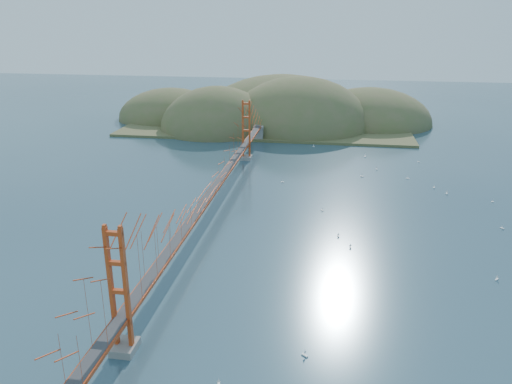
# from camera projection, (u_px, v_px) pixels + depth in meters

# --- Properties ---
(ground) EXTENTS (320.00, 320.00, 0.00)m
(ground) POSITION_uv_depth(u_px,v_px,m) (210.00, 217.00, 70.56)
(ground) COLOR #2A4755
(ground) RESTS_ON ground
(bridge) EXTENTS (2.20, 94.40, 12.00)m
(bridge) POSITION_uv_depth(u_px,v_px,m) (209.00, 169.00, 68.36)
(bridge) COLOR gray
(bridge) RESTS_ON ground
(far_headlands) EXTENTS (84.00, 58.00, 25.00)m
(far_headlands) POSITION_uv_depth(u_px,v_px,m) (279.00, 121.00, 133.94)
(far_headlands) COLOR brown
(far_headlands) RESTS_ON ground
(sailboat_8) EXTENTS (0.50, 0.49, 0.56)m
(sailboat_8) POSITION_uv_depth(u_px,v_px,m) (493.00, 201.00, 76.11)
(sailboat_8) COLOR white
(sailboat_8) RESTS_ON ground
(sailboat_4) EXTENTS (0.51, 0.54, 0.60)m
(sailboat_4) POSITION_uv_depth(u_px,v_px,m) (434.00, 187.00, 82.33)
(sailboat_4) COLOR white
(sailboat_4) RESTS_ON ground
(sailboat_13) EXTENTS (0.60, 0.60, 0.64)m
(sailboat_13) POSITION_uv_depth(u_px,v_px,m) (497.00, 279.00, 53.93)
(sailboat_13) COLOR white
(sailboat_13) RESTS_ON ground
(sailboat_11) EXTENTS (0.62, 0.62, 0.65)m
(sailboat_11) POSITION_uv_depth(u_px,v_px,m) (502.00, 228.00, 66.77)
(sailboat_11) COLOR white
(sailboat_11) RESTS_ON ground
(sailboat_1) EXTENTS (0.47, 0.50, 0.56)m
(sailboat_1) POSITION_uv_depth(u_px,v_px,m) (338.00, 236.00, 64.34)
(sailboat_1) COLOR white
(sailboat_1) RESTS_ON ground
(sailboat_6) EXTENTS (0.66, 0.66, 0.69)m
(sailboat_6) POSITION_uv_depth(u_px,v_px,m) (305.00, 354.00, 41.95)
(sailboat_6) COLOR white
(sailboat_6) RESTS_ON ground
(sailboat_9) EXTENTS (0.63, 0.63, 0.71)m
(sailboat_9) POSITION_uv_depth(u_px,v_px,m) (447.00, 193.00, 79.56)
(sailboat_9) COLOR white
(sailboat_9) RESTS_ON ground
(sailboat_12) EXTENTS (0.65, 0.65, 0.73)m
(sailboat_12) POSITION_uv_depth(u_px,v_px,m) (362.00, 176.00, 87.94)
(sailboat_12) COLOR white
(sailboat_12) RESTS_ON ground
(sailboat_0) EXTENTS (0.44, 0.51, 0.59)m
(sailboat_0) POSITION_uv_depth(u_px,v_px,m) (350.00, 247.00, 61.33)
(sailboat_0) COLOR white
(sailboat_0) RESTS_ON ground
(sailboat_3) EXTENTS (0.54, 0.47, 0.62)m
(sailboat_3) POSITION_uv_depth(u_px,v_px,m) (283.00, 182.00, 85.03)
(sailboat_3) COLOR white
(sailboat_3) RESTS_ON ground
(sailboat_7) EXTENTS (0.57, 0.49, 0.64)m
(sailboat_7) POSITION_uv_depth(u_px,v_px,m) (408.00, 178.00, 86.87)
(sailboat_7) COLOR white
(sailboat_7) RESTS_ON ground
(sailboat_15) EXTENTS (0.49, 0.57, 0.65)m
(sailboat_15) POSITION_uv_depth(u_px,v_px,m) (377.00, 169.00, 92.00)
(sailboat_15) COLOR white
(sailboat_15) RESTS_ON ground
(sailboat_17) EXTENTS (0.51, 0.48, 0.57)m
(sailboat_17) POSITION_uv_depth(u_px,v_px,m) (419.00, 162.00, 96.52)
(sailboat_17) COLOR white
(sailboat_17) RESTS_ON ground
(sailboat_10) EXTENTS (0.51, 0.56, 0.63)m
(sailboat_10) POSITION_uv_depth(u_px,v_px,m) (219.00, 383.00, 38.68)
(sailboat_10) COLOR white
(sailboat_10) RESTS_ON ground
(sailboat_16) EXTENTS (0.53, 0.53, 0.55)m
(sailboat_16) POSITION_uv_depth(u_px,v_px,m) (322.00, 210.00, 72.83)
(sailboat_16) COLOR white
(sailboat_16) RESTS_ON ground
(sailboat_extra_0) EXTENTS (0.55, 0.55, 0.57)m
(sailboat_extra_0) POSITION_uv_depth(u_px,v_px,m) (314.00, 146.00, 107.72)
(sailboat_extra_0) COLOR white
(sailboat_extra_0) RESTS_ON ground
(sailboat_extra_1) EXTENTS (0.67, 0.67, 0.73)m
(sailboat_extra_1) POSITION_uv_depth(u_px,v_px,m) (365.00, 156.00, 100.23)
(sailboat_extra_1) COLOR white
(sailboat_extra_1) RESTS_ON ground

